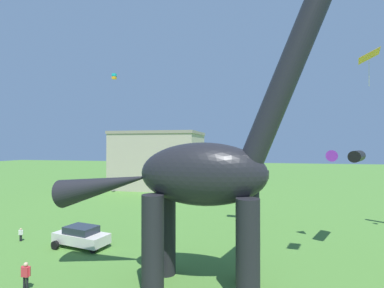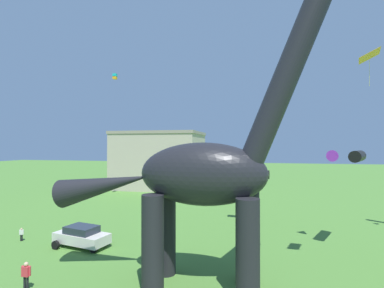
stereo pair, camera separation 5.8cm
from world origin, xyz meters
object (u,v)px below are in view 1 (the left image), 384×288
dinosaur_sculpture (201,174)px  kite_far_right (352,156)px  person_far_spectator (21,233)px  kite_mid_center (252,175)px  kite_mid_right (369,56)px  person_photographer (26,273)px  parked_sedan_left (81,236)px  kite_near_high (114,76)px

dinosaur_sculpture → kite_far_right: bearing=6.6°
dinosaur_sculpture → person_far_spectator: 16.77m
kite_mid_center → kite_mid_right: size_ratio=1.67×
person_photographer → person_far_spectator: bearing=-153.0°
parked_sedan_left → kite_far_right: (19.67, 3.82, 6.02)m
dinosaur_sculpture → person_far_spectator: (-15.33, 4.07, -5.43)m
dinosaur_sculpture → person_photographer: dinosaur_sculpture is taller
parked_sedan_left → dinosaur_sculpture: bearing=-10.3°
kite_mid_right → dinosaur_sculpture: bearing=-168.3°
parked_sedan_left → person_far_spectator: bearing=-169.2°
dinosaur_sculpture → person_photographer: (-8.92, -2.35, -5.18)m
kite_far_right → kite_mid_right: size_ratio=1.63×
kite_mid_center → kite_mid_right: bearing=-61.2°
kite_near_high → kite_mid_right: kite_near_high is taller
parked_sedan_left → kite_near_high: (-5.92, 16.31, 16.22)m
person_far_spectator → kite_mid_center: size_ratio=0.34×
kite_near_high → kite_far_right: 30.25m
person_far_spectator → kite_far_right: kite_far_right is taller
person_far_spectator → kite_near_high: bearing=-81.0°
dinosaur_sculpture → parked_sedan_left: dinosaur_sculpture is taller
parked_sedan_left → person_photographer: parked_sedan_left is taller
dinosaur_sculpture → kite_mid_right: (8.82, 1.82, 6.32)m
dinosaur_sculpture → kite_mid_center: bearing=46.7°
parked_sedan_left → kite_mid_right: kite_mid_right is taller
kite_near_high → person_far_spectator: bearing=-88.3°
kite_mid_center → kite_mid_right: kite_mid_right is taller
person_photographer → kite_near_high: bearing=179.0°
person_photographer → kite_mid_center: size_ratio=0.47×
dinosaur_sculpture → person_far_spectator: dinosaur_sculpture is taller
kite_mid_center → kite_mid_right: (6.20, -11.28, 7.59)m
person_photographer → kite_mid_right: bearing=85.3°
parked_sedan_left → person_photographer: (0.98, -6.34, 0.08)m
kite_mid_right → kite_near_high: bearing=143.1°
kite_far_right → kite_mid_center: (-7.15, 5.30, -2.03)m
person_photographer → kite_mid_center: kite_mid_center is taller
parked_sedan_left → kite_near_high: bearing=121.6°
kite_mid_center → dinosaur_sculpture: bearing=-101.3°
kite_mid_center → kite_near_high: bearing=158.7°
parked_sedan_left → kite_near_high: size_ratio=6.18×
person_far_spectator → person_photographer: bearing=142.3°
person_photographer → kite_far_right: bearing=100.5°
parked_sedan_left → kite_mid_center: (12.51, 9.11, 3.99)m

